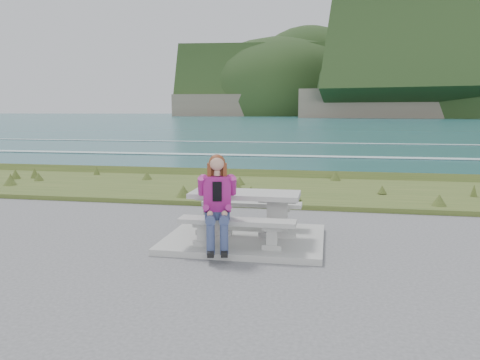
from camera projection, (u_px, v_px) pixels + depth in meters
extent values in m
cube|color=#ACACA6|center=(245.00, 239.00, 7.87)|extent=(2.60, 2.10, 0.10)
cube|color=#ACACA6|center=(214.00, 232.00, 7.95)|extent=(0.62, 0.12, 0.08)
cube|color=#ACACA6|center=(214.00, 215.00, 7.91)|extent=(0.34, 0.09, 0.51)
cube|color=#ACACA6|center=(214.00, 198.00, 7.87)|extent=(0.62, 0.12, 0.08)
cube|color=#ACACA6|center=(277.00, 235.00, 7.75)|extent=(0.62, 0.12, 0.08)
cube|color=#ACACA6|center=(277.00, 218.00, 7.71)|extent=(0.34, 0.09, 0.51)
cube|color=#ACACA6|center=(277.00, 200.00, 7.67)|extent=(0.62, 0.12, 0.08)
cube|color=#ACACA6|center=(245.00, 194.00, 7.76)|extent=(1.80, 0.75, 0.08)
cube|color=#ACACA6|center=(203.00, 243.00, 7.27)|extent=(0.30, 0.12, 0.08)
cube|color=#ACACA6|center=(203.00, 234.00, 7.25)|extent=(0.17, 0.09, 0.22)
cube|color=#ACACA6|center=(203.00, 225.00, 7.23)|extent=(0.30, 0.12, 0.08)
cube|color=#ACACA6|center=(272.00, 247.00, 7.07)|extent=(0.30, 0.12, 0.08)
cube|color=#ACACA6|center=(272.00, 237.00, 7.05)|extent=(0.17, 0.09, 0.22)
cube|color=#ACACA6|center=(272.00, 228.00, 7.03)|extent=(0.30, 0.12, 0.08)
cube|color=#ACACA6|center=(237.00, 221.00, 7.12)|extent=(1.80, 0.35, 0.07)
cube|color=#ACACA6|center=(223.00, 223.00, 8.63)|extent=(0.30, 0.12, 0.08)
cube|color=#ACACA6|center=(223.00, 215.00, 8.61)|extent=(0.17, 0.09, 0.22)
cube|color=#ACACA6|center=(223.00, 207.00, 8.59)|extent=(0.30, 0.12, 0.08)
cube|color=#ACACA6|center=(281.00, 225.00, 8.43)|extent=(0.30, 0.12, 0.08)
cube|color=#ACACA6|center=(281.00, 217.00, 8.41)|extent=(0.17, 0.09, 0.22)
cube|color=#ACACA6|center=(281.00, 209.00, 8.39)|extent=(0.30, 0.12, 0.08)
cube|color=#ACACA6|center=(252.00, 204.00, 8.48)|extent=(1.80, 0.35, 0.07)
cube|color=#314C1C|center=(277.00, 192.00, 12.73)|extent=(160.00, 4.50, 0.22)
cube|color=#6D6152|center=(287.00, 177.00, 15.55)|extent=(160.00, 0.80, 2.20)
plane|color=#20565B|center=(328.00, 116.00, 426.07)|extent=(1600.00, 1600.00, 0.00)
cube|color=silver|center=(298.00, 196.00, 21.73)|extent=(220.00, 3.00, 0.06)
cube|color=silver|center=(306.00, 174.00, 29.51)|extent=(220.00, 2.00, 0.06)
cube|color=silver|center=(313.00, 156.00, 41.17)|extent=(220.00, 1.40, 0.06)
cube|color=silver|center=(318.00, 143.00, 58.67)|extent=(220.00, 1.00, 0.06)
cube|color=#6D6152|center=(285.00, 106.00, 441.88)|extent=(201.55, 149.04, 18.00)
ellipsoid|color=black|center=(286.00, 103.00, 441.45)|extent=(211.86, 162.91, 121.42)
cube|color=navy|center=(217.00, 232.00, 6.98)|extent=(0.53, 0.78, 0.57)
cube|color=#971872|center=(217.00, 193.00, 7.13)|extent=(0.46, 0.33, 0.53)
sphere|color=tan|center=(217.00, 163.00, 7.05)|extent=(0.23, 0.23, 0.23)
sphere|color=#592914|center=(217.00, 162.00, 7.07)|extent=(0.25, 0.25, 0.25)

